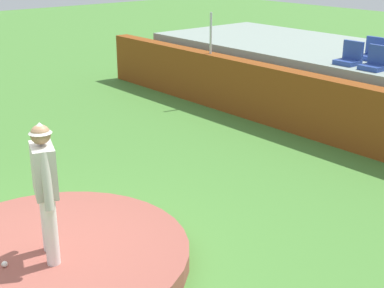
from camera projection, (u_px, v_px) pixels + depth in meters
The scene contains 9 objects.
ground_plane at pixel (54, 265), 7.22m from camera, with size 60.00×60.00×0.00m, color #478033.
pitchers_mound at pixel (53, 257), 7.18m from camera, with size 3.57×3.57×0.24m, color #984F43.
pitcher at pixel (45, 181), 6.63m from camera, with size 0.75×0.40×1.77m.
baseball at pixel (5, 264), 6.73m from camera, with size 0.07×0.07×0.07m, color white.
brick_barrier at pixel (359, 118), 11.09m from camera, with size 17.30×0.40×1.35m, color brown.
fence_post_left at pixel (211, 33), 13.93m from camera, with size 0.06×0.06×1.03m, color silver.
stadium_chair_0 at pixel (350, 57), 12.10m from camera, with size 0.48×0.44×0.50m.
stadium_chair_1 at pixel (375, 62), 11.58m from camera, with size 0.48×0.44×0.50m.
stadium_chair_4 at pixel (373, 53), 12.62m from camera, with size 0.48×0.44×0.50m.
Camera 1 is at (5.96, -2.64, 3.93)m, focal length 51.68 mm.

